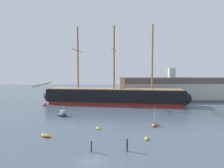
{
  "coord_description": "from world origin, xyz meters",
  "views": [
    {
      "loc": [
        2.9,
        -32.32,
        14.98
      ],
      "look_at": [
        4.23,
        39.4,
        10.49
      ],
      "focal_mm": 31.91,
      "sensor_mm": 36.0,
      "label": 1
    }
  ],
  "objects_px": {
    "dinghy_distant_centre": "(102,102)",
    "seagull_in_flight": "(97,73)",
    "dinghy_foreground_left": "(46,135)",
    "mooring_piling_left_pair": "(127,145)",
    "dinghy_near_centre": "(98,128)",
    "dinghy_foreground_right": "(146,138)",
    "sailboat_mid_right": "(154,124)",
    "dinghy_far_right": "(171,105)",
    "dockside_warehouse_right": "(173,89)",
    "mooring_piling_nearest": "(91,146)",
    "motorboat_alongside_bow": "(62,114)",
    "tall_ship": "(114,96)",
    "sailboat_far_left": "(44,104)"
  },
  "relations": [
    {
      "from": "dockside_warehouse_right",
      "to": "dinghy_foreground_left",
      "type": "bearing_deg",
      "value": -129.29
    },
    {
      "from": "motorboat_alongside_bow",
      "to": "dockside_warehouse_right",
      "type": "bearing_deg",
      "value": 37.52
    },
    {
      "from": "sailboat_far_left",
      "to": "seagull_in_flight",
      "type": "height_order",
      "value": "seagull_in_flight"
    },
    {
      "from": "sailboat_mid_right",
      "to": "mooring_piling_left_pair",
      "type": "relative_size",
      "value": 2.3
    },
    {
      "from": "dinghy_far_right",
      "to": "seagull_in_flight",
      "type": "distance_m",
      "value": 45.0
    },
    {
      "from": "dinghy_far_right",
      "to": "dockside_warehouse_right",
      "type": "height_order",
      "value": "dockside_warehouse_right"
    },
    {
      "from": "dinghy_near_centre",
      "to": "mooring_piling_nearest",
      "type": "height_order",
      "value": "mooring_piling_nearest"
    },
    {
      "from": "dinghy_near_centre",
      "to": "dinghy_foreground_right",
      "type": "bearing_deg",
      "value": -36.7
    },
    {
      "from": "dinghy_foreground_left",
      "to": "motorboat_alongside_bow",
      "type": "bearing_deg",
      "value": 93.05
    },
    {
      "from": "motorboat_alongside_bow",
      "to": "dinghy_distant_centre",
      "type": "height_order",
      "value": "motorboat_alongside_bow"
    },
    {
      "from": "dinghy_foreground_left",
      "to": "dinghy_foreground_right",
      "type": "bearing_deg",
      "value": -5.57
    },
    {
      "from": "dinghy_far_right",
      "to": "mooring_piling_nearest",
      "type": "relative_size",
      "value": 1.28
    },
    {
      "from": "dinghy_near_centre",
      "to": "motorboat_alongside_bow",
      "type": "distance_m",
      "value": 19.8
    },
    {
      "from": "tall_ship",
      "to": "mooring_piling_left_pair",
      "type": "distance_m",
      "value": 53.0
    },
    {
      "from": "dinghy_far_right",
      "to": "seagull_in_flight",
      "type": "bearing_deg",
      "value": -135.27
    },
    {
      "from": "motorboat_alongside_bow",
      "to": "dockside_warehouse_right",
      "type": "distance_m",
      "value": 62.85
    },
    {
      "from": "tall_ship",
      "to": "dockside_warehouse_right",
      "type": "relative_size",
      "value": 1.26
    },
    {
      "from": "sailboat_far_left",
      "to": "dinghy_distant_centre",
      "type": "relative_size",
      "value": 2.44
    },
    {
      "from": "tall_ship",
      "to": "sailboat_mid_right",
      "type": "height_order",
      "value": "tall_ship"
    },
    {
      "from": "dinghy_foreground_left",
      "to": "motorboat_alongside_bow",
      "type": "relative_size",
      "value": 0.62
    },
    {
      "from": "sailboat_mid_right",
      "to": "mooring_piling_nearest",
      "type": "distance_m",
      "value": 23.87
    },
    {
      "from": "tall_ship",
      "to": "motorboat_alongside_bow",
      "type": "relative_size",
      "value": 14.92
    },
    {
      "from": "motorboat_alongside_bow",
      "to": "dinghy_distant_centre",
      "type": "distance_m",
      "value": 32.48
    },
    {
      "from": "dockside_warehouse_right",
      "to": "dinghy_far_right",
      "type": "bearing_deg",
      "value": -110.07
    },
    {
      "from": "dinghy_near_centre",
      "to": "mooring_piling_left_pair",
      "type": "height_order",
      "value": "mooring_piling_left_pair"
    },
    {
      "from": "sailboat_mid_right",
      "to": "dinghy_distant_centre",
      "type": "bearing_deg",
      "value": 110.63
    },
    {
      "from": "mooring_piling_nearest",
      "to": "dockside_warehouse_right",
      "type": "bearing_deg",
      "value": 61.3
    },
    {
      "from": "sailboat_far_left",
      "to": "mooring_piling_left_pair",
      "type": "xyz_separation_m",
      "value": [
        32.38,
        -52.56,
        0.6
      ]
    },
    {
      "from": "dinghy_foreground_right",
      "to": "dockside_warehouse_right",
      "type": "height_order",
      "value": "dockside_warehouse_right"
    },
    {
      "from": "dinghy_distant_centre",
      "to": "motorboat_alongside_bow",
      "type": "bearing_deg",
      "value": -112.45
    },
    {
      "from": "dinghy_foreground_left",
      "to": "dinghy_foreground_right",
      "type": "xyz_separation_m",
      "value": [
        22.81,
        -2.23,
        -0.12
      ]
    },
    {
      "from": "dinghy_foreground_left",
      "to": "dinghy_foreground_right",
      "type": "relative_size",
      "value": 1.53
    },
    {
      "from": "dinghy_near_centre",
      "to": "seagull_in_flight",
      "type": "height_order",
      "value": "seagull_in_flight"
    },
    {
      "from": "dinghy_near_centre",
      "to": "dinghy_distant_centre",
      "type": "distance_m",
      "value": 45.12
    },
    {
      "from": "sailboat_mid_right",
      "to": "dinghy_far_right",
      "type": "xyz_separation_m",
      "value": [
        14.32,
        31.17,
        -0.16
      ]
    },
    {
      "from": "sailboat_far_left",
      "to": "dockside_warehouse_right",
      "type": "height_order",
      "value": "dockside_warehouse_right"
    },
    {
      "from": "dinghy_distant_centre",
      "to": "mooring_piling_nearest",
      "type": "distance_m",
      "value": 60.03
    },
    {
      "from": "motorboat_alongside_bow",
      "to": "dinghy_distant_centre",
      "type": "xyz_separation_m",
      "value": [
        12.41,
        30.02,
        -0.39
      ]
    },
    {
      "from": "dinghy_foreground_right",
      "to": "dinghy_far_right",
      "type": "xyz_separation_m",
      "value": [
        18.7,
        42.31,
        0.08
      ]
    },
    {
      "from": "dinghy_foreground_right",
      "to": "motorboat_alongside_bow",
      "type": "relative_size",
      "value": 0.4
    },
    {
      "from": "dinghy_distant_centre",
      "to": "mooring_piling_left_pair",
      "type": "height_order",
      "value": "mooring_piling_left_pair"
    },
    {
      "from": "dinghy_far_right",
      "to": "mooring_piling_left_pair",
      "type": "bearing_deg",
      "value": -115.8
    },
    {
      "from": "mooring_piling_nearest",
      "to": "seagull_in_flight",
      "type": "bearing_deg",
      "value": 90.02
    },
    {
      "from": "dinghy_foreground_left",
      "to": "dinghy_foreground_right",
      "type": "height_order",
      "value": "dinghy_foreground_left"
    },
    {
      "from": "dinghy_foreground_left",
      "to": "motorboat_alongside_bow",
      "type": "xyz_separation_m",
      "value": [
        -1.13,
        21.18,
        0.36
      ]
    },
    {
      "from": "mooring_piling_nearest",
      "to": "dinghy_foreground_right",
      "type": "bearing_deg",
      "value": 29.67
    },
    {
      "from": "mooring_piling_left_pair",
      "to": "dinghy_foreground_right",
      "type": "bearing_deg",
      "value": 52.92
    },
    {
      "from": "dinghy_far_right",
      "to": "tall_ship",
      "type": "bearing_deg",
      "value": 170.28
    },
    {
      "from": "dinghy_distant_centre",
      "to": "seagull_in_flight",
      "type": "bearing_deg",
      "value": -90.07
    },
    {
      "from": "dinghy_foreground_left",
      "to": "mooring_piling_left_pair",
      "type": "xyz_separation_m",
      "value": [
        17.96,
        -8.64,
        0.84
      ]
    }
  ]
}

